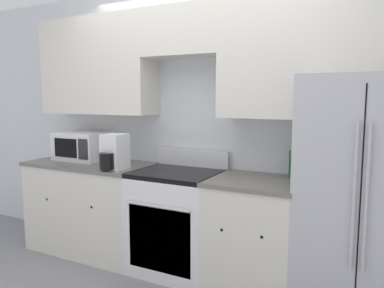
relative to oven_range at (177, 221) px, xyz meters
name	(u,v)px	position (x,y,z in m)	size (l,w,h in m)	color
wall_back	(206,97)	(0.16, 0.26, 1.10)	(8.00, 0.39, 2.60)	silver
lower_cabinets_left	(92,206)	(-1.00, 0.00, 0.00)	(1.28, 0.64, 0.91)	silver
lower_cabinets_right	(254,235)	(0.71, 0.00, 0.00)	(0.71, 0.64, 0.91)	silver
oven_range	(177,221)	(0.00, 0.00, 0.00)	(0.74, 0.65, 1.07)	white
refrigerator	(363,197)	(1.49, 0.04, 0.39)	(0.87, 0.74, 1.70)	#B7B7BC
microwave	(83,146)	(-1.18, 0.09, 0.59)	(0.53, 0.38, 0.29)	white
bottle	(294,163)	(0.97, 0.20, 0.57)	(0.09, 0.09, 0.31)	#195928
coffee_maker	(114,153)	(-0.56, -0.17, 0.60)	(0.19, 0.28, 0.32)	white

